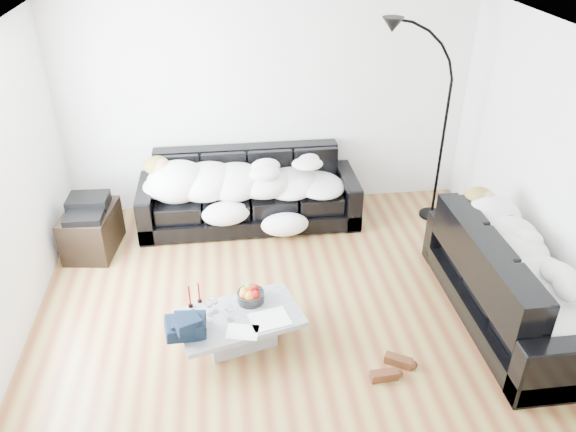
{
  "coord_description": "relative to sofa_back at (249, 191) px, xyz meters",
  "views": [
    {
      "loc": [
        -0.58,
        -4.28,
        3.63
      ],
      "look_at": [
        0.0,
        0.3,
        0.9
      ],
      "focal_mm": 35.0,
      "sensor_mm": 36.0,
      "label": 1
    }
  ],
  "objects": [
    {
      "name": "ground",
      "position": [
        0.3,
        -1.75,
        -0.43
      ],
      "size": [
        5.0,
        5.0,
        0.0
      ],
      "primitive_type": "plane",
      "color": "brown",
      "rests_on": "ground"
    },
    {
      "name": "wall_back",
      "position": [
        0.3,
        0.5,
        0.87
      ],
      "size": [
        5.0,
        0.02,
        2.6
      ],
      "primitive_type": "cube",
      "color": "silver",
      "rests_on": "ground"
    },
    {
      "name": "wall_right",
      "position": [
        2.8,
        -1.75,
        0.87
      ],
      "size": [
        0.02,
        4.5,
        2.6
      ],
      "primitive_type": "cube",
      "color": "silver",
      "rests_on": "ground"
    },
    {
      "name": "ceiling",
      "position": [
        0.3,
        -1.75,
        2.17
      ],
      "size": [
        5.0,
        5.0,
        0.0
      ],
      "primitive_type": "plane",
      "color": "white",
      "rests_on": "ground"
    },
    {
      "name": "sofa_back",
      "position": [
        0.0,
        0.0,
        0.0
      ],
      "size": [
        2.63,
        0.91,
        0.86
      ],
      "primitive_type": "cube",
      "color": "black",
      "rests_on": "ground"
    },
    {
      "name": "sofa_right",
      "position": [
        2.36,
        -2.11,
        0.02
      ],
      "size": [
        0.95,
        2.21,
        0.9
      ],
      "primitive_type": "cube",
      "rotation": [
        0.0,
        0.0,
        1.57
      ],
      "color": "black",
      "rests_on": "ground"
    },
    {
      "name": "sleeper_back",
      "position": [
        0.0,
        -0.05,
        0.21
      ],
      "size": [
        2.23,
        0.77,
        0.45
      ],
      "primitive_type": null,
      "color": "white",
      "rests_on": "sofa_back"
    },
    {
      "name": "sleeper_right",
      "position": [
        2.36,
        -2.11,
        0.22
      ],
      "size": [
        0.8,
        1.9,
        0.46
      ],
      "primitive_type": null,
      "rotation": [
        0.0,
        0.0,
        1.57
      ],
      "color": "white",
      "rests_on": "sofa_right"
    },
    {
      "name": "teal_cushion",
      "position": [
        2.3,
        -1.42,
        0.29
      ],
      "size": [
        0.42,
        0.38,
        0.2
      ],
      "primitive_type": "ellipsoid",
      "rotation": [
        0.0,
        0.0,
        0.24
      ],
      "color": "#0F656D",
      "rests_on": "sofa_right"
    },
    {
      "name": "coffee_table",
      "position": [
        -0.23,
        -2.15,
        -0.27
      ],
      "size": [
        1.21,
        0.89,
        0.32
      ],
      "primitive_type": "cube",
      "rotation": [
        0.0,
        0.0,
        0.26
      ],
      "color": "#939699",
      "rests_on": "ground"
    },
    {
      "name": "fruit_bowl",
      "position": [
        -0.11,
        -1.96,
        -0.04
      ],
      "size": [
        0.32,
        0.32,
        0.16
      ],
      "primitive_type": "cylinder",
      "rotation": [
        0.0,
        0.0,
        0.33
      ],
      "color": "white",
      "rests_on": "coffee_table"
    },
    {
      "name": "wine_glass_a",
      "position": [
        -0.44,
        -2.07,
        -0.03
      ],
      "size": [
        0.07,
        0.07,
        0.17
      ],
      "primitive_type": "cylinder",
      "rotation": [
        0.0,
        0.0,
        0.04
      ],
      "color": "white",
      "rests_on": "coffee_table"
    },
    {
      "name": "wine_glass_b",
      "position": [
        -0.49,
        -2.11,
        -0.03
      ],
      "size": [
        0.09,
        0.09,
        0.17
      ],
      "primitive_type": "cylinder",
      "rotation": [
        0.0,
        0.0,
        0.33
      ],
      "color": "white",
      "rests_on": "coffee_table"
    },
    {
      "name": "wine_glass_c",
      "position": [
        -0.32,
        -2.2,
        -0.02
      ],
      "size": [
        0.08,
        0.08,
        0.18
      ],
      "primitive_type": "cylinder",
      "rotation": [
        0.0,
        0.0,
        -0.13
      ],
      "color": "white",
      "rests_on": "coffee_table"
    },
    {
      "name": "candle_left",
      "position": [
        -0.66,
        -1.98,
        0.0
      ],
      "size": [
        0.05,
        0.05,
        0.23
      ],
      "primitive_type": "cylinder",
      "rotation": [
        0.0,
        0.0,
        -0.25
      ],
      "color": "maroon",
      "rests_on": "coffee_table"
    },
    {
      "name": "candle_right",
      "position": [
        -0.58,
        -1.92,
        -0.01
      ],
      "size": [
        0.04,
        0.04,
        0.21
      ],
      "primitive_type": "cylinder",
      "rotation": [
        0.0,
        0.0,
        -0.06
      ],
      "color": "maroon",
      "rests_on": "coffee_table"
    },
    {
      "name": "newspaper_a",
      "position": [
        0.03,
        -2.24,
        -0.11
      ],
      "size": [
        0.39,
        0.33,
        0.01
      ],
      "primitive_type": "cube",
      "rotation": [
        0.0,
        0.0,
        0.22
      ],
      "color": "silver",
      "rests_on": "coffee_table"
    },
    {
      "name": "newspaper_b",
      "position": [
        -0.22,
        -2.37,
        -0.11
      ],
      "size": [
        0.31,
        0.25,
        0.01
      ],
      "primitive_type": "cube",
      "rotation": [
        0.0,
        0.0,
        -0.22
      ],
      "color": "silver",
      "rests_on": "coffee_table"
    },
    {
      "name": "navy_jacket",
      "position": [
        -0.66,
        -2.34,
        0.05
      ],
      "size": [
        0.41,
        0.37,
        0.18
      ],
      "primitive_type": null,
      "rotation": [
        0.0,
        0.0,
        0.26
      ],
      "color": "black",
      "rests_on": "coffee_table"
    },
    {
      "name": "shoes",
      "position": [
        1.04,
        -2.68,
        -0.38
      ],
      "size": [
        0.44,
        0.35,
        0.09
      ],
      "primitive_type": null,
      "rotation": [
        0.0,
        0.0,
        -0.14
      ],
      "color": "#472311",
      "rests_on": "ground"
    },
    {
      "name": "av_cabinet",
      "position": [
        -1.82,
        -0.41,
        -0.18
      ],
      "size": [
        0.61,
        0.81,
        0.51
      ],
      "primitive_type": "cube",
      "rotation": [
        0.0,
        0.0,
        -0.14
      ],
      "color": "black",
      "rests_on": "ground"
    },
    {
      "name": "stereo",
      "position": [
        -1.82,
        -0.41,
        0.14
      ],
      "size": [
        0.45,
        0.36,
        0.13
      ],
      "primitive_type": "cube",
      "rotation": [
        0.0,
        0.0,
        -0.04
      ],
      "color": "black",
      "rests_on": "av_cabinet"
    },
    {
      "name": "floor_lamp",
      "position": [
        2.3,
        -0.15,
        0.65
      ],
      "size": [
        0.84,
        0.6,
        2.16
      ],
      "primitive_type": null,
      "rotation": [
        0.0,
        0.0,
        -0.4
      ],
      "color": "black",
      "rests_on": "ground"
    }
  ]
}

